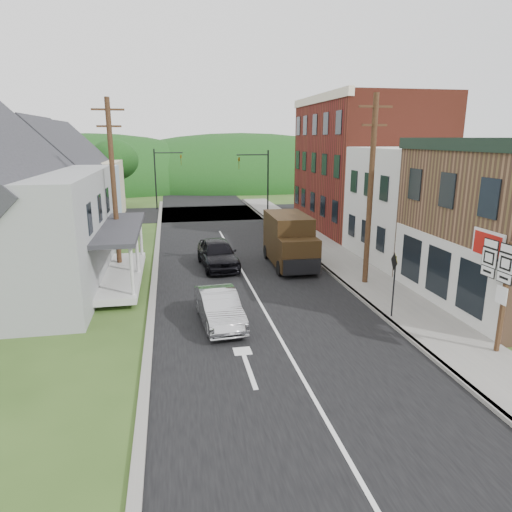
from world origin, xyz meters
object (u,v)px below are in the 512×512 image
delivery_van (290,241)px  route_sign_cluster (505,282)px  silver_sedan (219,308)px  warning_sign (394,276)px  dark_sedan (218,254)px

delivery_van → route_sign_cluster: route_sign_cluster is taller
silver_sedan → delivery_van: (4.80, 7.56, 0.79)m
silver_sedan → delivery_van: delivery_van is taller
warning_sign → silver_sedan: bearing=-178.6°
silver_sedan → warning_sign: size_ratio=1.54×
silver_sedan → route_sign_cluster: 9.95m
silver_sedan → dark_sedan: dark_sedan is taller
dark_sedan → warning_sign: (5.98, -8.85, 1.03)m
silver_sedan → delivery_van: bearing=52.7°
dark_sedan → route_sign_cluster: route_sign_cluster is taller
silver_sedan → route_sign_cluster: (8.75, -4.35, 1.90)m
route_sign_cluster → warning_sign: bearing=116.7°
silver_sedan → delivery_van: size_ratio=0.78×
silver_sedan → route_sign_cluster: route_sign_cluster is taller
delivery_van → route_sign_cluster: (3.94, -11.91, 1.11)m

